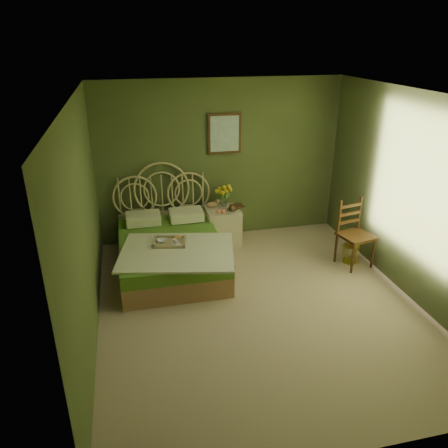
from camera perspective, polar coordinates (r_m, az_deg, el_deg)
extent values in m
plane|color=tan|center=(5.72, 4.57, -10.51)|extent=(4.50, 4.50, 0.00)
plane|color=silver|center=(4.78, 5.60, 16.28)|extent=(4.50, 4.50, 0.00)
plane|color=#4C5D30|center=(7.17, -0.45, 8.22)|extent=(4.00, 0.00, 4.00)
plane|color=#4C5D30|center=(4.91, -17.80, -0.36)|extent=(0.00, 4.50, 4.50)
plane|color=#4C5D30|center=(6.01, 23.56, 3.12)|extent=(0.00, 4.50, 4.50)
cube|color=#361D0E|center=(7.05, 0.06, 11.72)|extent=(0.54, 0.03, 0.64)
cube|color=silver|center=(7.04, 0.09, 11.69)|extent=(0.46, 0.01, 0.56)
cube|color=#AC7D56|center=(6.48, -6.93, -4.73)|extent=(1.44, 1.92, 0.29)
cube|color=#639731|center=(6.37, -7.03, -2.83)|extent=(1.44, 1.92, 0.19)
cube|color=white|center=(5.94, -6.14, -3.63)|extent=(1.72, 1.44, 0.03)
cube|color=white|center=(6.89, -10.52, 0.71)|extent=(0.53, 0.38, 0.15)
cube|color=white|center=(6.94, -4.98, 1.20)|extent=(0.53, 0.38, 0.15)
cube|color=#D0BE8B|center=(6.16, -7.11, -2.59)|extent=(0.51, 0.43, 0.04)
ellipsoid|color=#B77A38|center=(6.23, -6.13, -1.72)|extent=(0.12, 0.07, 0.05)
cube|color=beige|center=(7.20, -0.18, -0.23)|extent=(0.53, 0.53, 0.59)
cylinder|color=silver|center=(7.18, 0.01, 3.02)|extent=(0.10, 0.10, 0.18)
ellipsoid|color=#AC7D56|center=(7.13, -1.55, 2.53)|extent=(0.21, 0.11, 0.10)
sphere|color=#F07B5D|center=(6.90, -0.76, 1.67)|extent=(0.07, 0.07, 0.07)
sphere|color=#F07B5D|center=(6.90, -0.11, 1.65)|extent=(0.07, 0.07, 0.07)
cube|color=#361D0E|center=(6.70, 16.87, -1.51)|extent=(0.53, 0.53, 0.04)
cylinder|color=#361D0E|center=(6.57, 15.97, -4.23)|extent=(0.04, 0.04, 0.47)
cylinder|color=#361D0E|center=(6.75, 18.81, -3.83)|extent=(0.04, 0.04, 0.47)
cylinder|color=#361D0E|center=(6.86, 14.51, -2.81)|extent=(0.04, 0.04, 0.47)
cylinder|color=#361D0E|center=(7.04, 17.27, -2.46)|extent=(0.04, 0.04, 0.47)
cube|color=#361D0E|center=(6.75, 16.37, 1.18)|extent=(0.38, 0.12, 0.53)
cylinder|color=gold|center=(6.98, 16.04, -4.67)|extent=(0.24, 0.24, 0.01)
cylinder|color=gold|center=(6.92, 16.16, -3.73)|extent=(0.24, 0.24, 0.27)
cone|color=gold|center=(6.84, 16.33, -2.38)|extent=(0.24, 0.24, 0.10)
imported|color=#381E0F|center=(7.14, 1.19, 2.20)|extent=(0.25, 0.28, 0.02)
imported|color=#472819|center=(7.13, 1.19, 2.35)|extent=(0.17, 0.23, 0.02)
imported|color=white|center=(6.18, -8.10, -2.17)|extent=(0.17, 0.17, 0.03)
imported|color=white|center=(6.09, -6.32, -2.30)|extent=(0.08, 0.08, 0.07)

